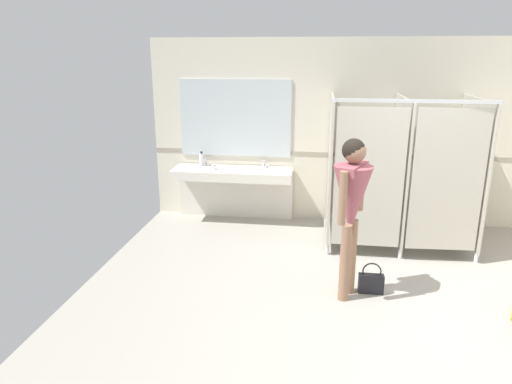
{
  "coord_description": "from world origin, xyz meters",
  "views": [
    {
      "loc": [
        -1.03,
        -4.21,
        2.52
      ],
      "look_at": [
        -1.68,
        0.42,
        1.13
      ],
      "focal_mm": 32.69,
      "sensor_mm": 36.0,
      "label": 1
    }
  ],
  "objects": [
    {
      "name": "ground_plane",
      "position": [
        0.0,
        0.0,
        -0.05
      ],
      "size": [
        7.28,
        6.31,
        0.1
      ],
      "primitive_type": "cube",
      "color": "#9E998E"
    },
    {
      "name": "wall_back",
      "position": [
        0.0,
        2.91,
        1.38
      ],
      "size": [
        7.28,
        0.12,
        2.76
      ],
      "primitive_type": "cube",
      "color": "beige",
      "rests_on": "ground_plane"
    },
    {
      "name": "wall_back_tile_band",
      "position": [
        0.0,
        2.85,
        1.05
      ],
      "size": [
        7.28,
        0.01,
        0.06
      ],
      "primitive_type": "cube",
      "color": "#9E937F",
      "rests_on": "wall_back"
    },
    {
      "name": "vanity_counter",
      "position": [
        -2.35,
        2.64,
        0.62
      ],
      "size": [
        1.82,
        0.56,
        0.95
      ],
      "color": "silver",
      "rests_on": "ground_plane"
    },
    {
      "name": "mirror_panel",
      "position": [
        -2.35,
        2.84,
        1.57
      ],
      "size": [
        1.72,
        0.02,
        1.17
      ],
      "primitive_type": "cube",
      "color": "silver",
      "rests_on": "wall_back"
    },
    {
      "name": "bathroom_stalls",
      "position": [
        0.03,
        1.94,
        1.05
      ],
      "size": [
        1.92,
        1.42,
        2.02
      ],
      "color": "#B2AD9E",
      "rests_on": "ground_plane"
    },
    {
      "name": "person_standing",
      "position": [
        -0.7,
        0.41,
        1.1
      ],
      "size": [
        0.53,
        0.56,
        1.72
      ],
      "color": "#8C664C",
      "rests_on": "ground_plane"
    },
    {
      "name": "handbag",
      "position": [
        -0.42,
        0.52,
        0.12
      ],
      "size": [
        0.27,
        0.1,
        0.35
      ],
      "color": "black",
      "rests_on": "ground_plane"
    },
    {
      "name": "soap_dispenser",
      "position": [
        -2.87,
        2.72,
        0.94
      ],
      "size": [
        0.07,
        0.07,
        0.23
      ],
      "color": "white",
      "rests_on": "vanity_counter"
    },
    {
      "name": "paper_cup",
      "position": [
        -2.62,
        2.49,
        0.88
      ],
      "size": [
        0.07,
        0.07,
        0.08
      ],
      "primitive_type": "cylinder",
      "color": "white",
      "rests_on": "vanity_counter"
    }
  ]
}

